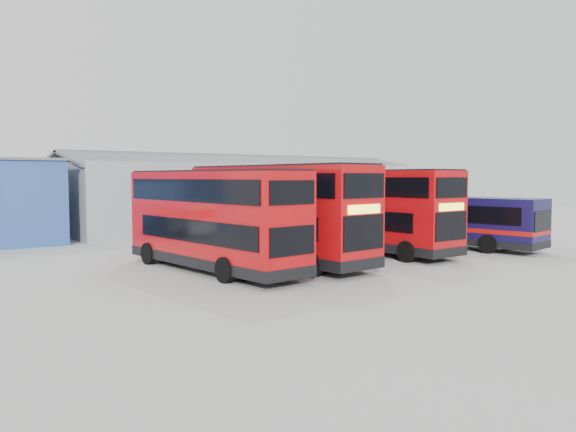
{
  "coord_description": "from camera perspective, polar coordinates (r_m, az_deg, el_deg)",
  "views": [
    {
      "loc": [
        -17.11,
        -20.04,
        4.03
      ],
      "look_at": [
        -0.73,
        2.2,
        2.1
      ],
      "focal_mm": 35.0,
      "sensor_mm": 36.0,
      "label": 1
    }
  ],
  "objects": [
    {
      "name": "double_decker_right",
      "position": [
        30.21,
        8.41,
        0.46
      ],
      "size": [
        2.71,
        10.43,
        4.4
      ],
      "rotation": [
        0.0,
        0.0,
        0.0
      ],
      "color": "#A8090D",
      "rests_on": "ground"
    },
    {
      "name": "double_decker_centre",
      "position": [
        26.08,
        -1.16,
        0.15
      ],
      "size": [
        3.41,
        10.99,
        4.58
      ],
      "rotation": [
        0.0,
        0.0,
        0.08
      ],
      "color": "#A8090D",
      "rests_on": "ground"
    },
    {
      "name": "double_decker_left",
      "position": [
        24.06,
        -7.68,
        -0.53
      ],
      "size": [
        3.36,
        10.38,
        4.32
      ],
      "rotation": [
        0.0,
        0.0,
        3.23
      ],
      "color": "#A8090D",
      "rests_on": "ground"
    },
    {
      "name": "maintenance_shed",
      "position": [
        47.28,
        -4.28,
        2.26
      ],
      "size": [
        30.5,
        12.0,
        5.89
      ],
      "color": "gray",
      "rests_on": "ground"
    },
    {
      "name": "ground_plane",
      "position": [
        26.66,
        4.08,
        -4.71
      ],
      "size": [
        120.0,
        120.0,
        0.0
      ],
      "primitive_type": "plane",
      "color": "#9D9D98",
      "rests_on": "ground"
    },
    {
      "name": "single_decker_blue",
      "position": [
        33.67,
        15.96,
        -0.57
      ],
      "size": [
        3.96,
        10.89,
        2.89
      ],
      "rotation": [
        0.0,
        0.0,
        3.29
      ],
      "color": "#0C0D39",
      "rests_on": "ground"
    }
  ]
}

